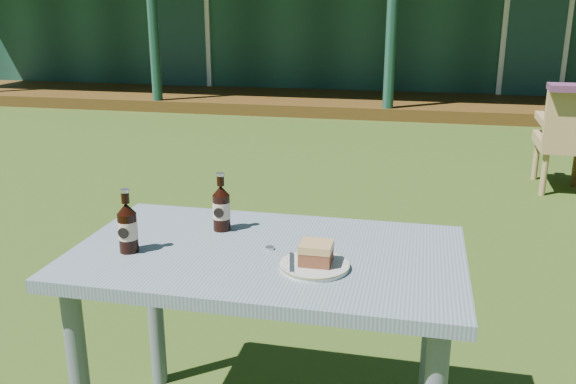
% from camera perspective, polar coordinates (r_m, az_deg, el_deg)
% --- Properties ---
extents(ground, '(80.00, 80.00, 0.00)m').
position_cam_1_polar(ground, '(3.62, 4.47, -6.56)').
color(ground, '#334916').
extents(cafe_table, '(1.20, 0.70, 0.72)m').
position_cam_1_polar(cafe_table, '(1.93, -1.94, -8.28)').
color(cafe_table, slate).
rests_on(cafe_table, ground).
extents(plate, '(0.20, 0.20, 0.01)m').
position_cam_1_polar(plate, '(1.77, 2.48, -6.89)').
color(plate, silver).
rests_on(plate, cafe_table).
extents(cake_slice, '(0.09, 0.09, 0.06)m').
position_cam_1_polar(cake_slice, '(1.76, 2.64, -5.71)').
color(cake_slice, brown).
rests_on(cake_slice, plate).
extents(fork, '(0.04, 0.14, 0.00)m').
position_cam_1_polar(fork, '(1.77, 0.33, -6.61)').
color(fork, silver).
rests_on(fork, plate).
extents(cola_bottle_near, '(0.06, 0.06, 0.20)m').
position_cam_1_polar(cola_bottle_near, '(2.04, -6.26, -1.45)').
color(cola_bottle_near, black).
rests_on(cola_bottle_near, cafe_table).
extents(cola_bottle_far, '(0.06, 0.06, 0.20)m').
position_cam_1_polar(cola_bottle_far, '(1.92, -14.78, -3.18)').
color(cola_bottle_far, black).
rests_on(cola_bottle_far, cafe_table).
extents(bottle_cap, '(0.03, 0.03, 0.01)m').
position_cam_1_polar(bottle_cap, '(1.90, -1.72, -5.27)').
color(bottle_cap, silver).
rests_on(bottle_cap, cafe_table).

